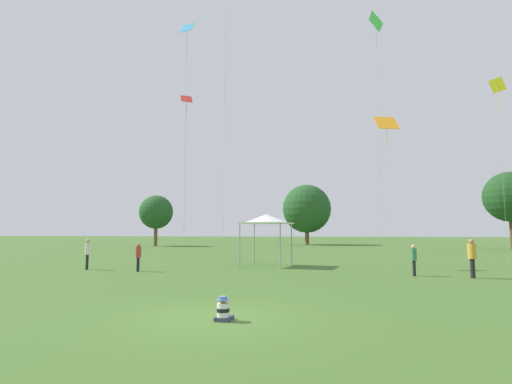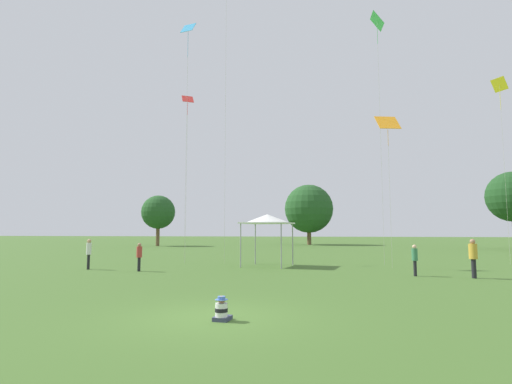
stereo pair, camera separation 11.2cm
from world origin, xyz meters
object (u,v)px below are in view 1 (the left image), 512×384
Objects in this scene: distant_tree_2 at (510,197)px; person_standing_3 at (138,254)px; person_standing_0 at (88,251)px; person_standing_2 at (414,257)px; distant_tree_0 at (307,209)px; kite_3 at (376,29)px; kite_5 at (386,125)px; kite_2 at (187,39)px; canopy_tent at (266,219)px; seated_toddler at (223,310)px; person_standing_1 at (472,255)px; kite_6 at (186,106)px; kite_1 at (498,92)px; distant_tree_1 at (156,212)px.

person_standing_3 is at bearing -135.28° from distant_tree_2.
person_standing_0 is 17.79m from person_standing_2.
person_standing_0 is at bearing -138.51° from distant_tree_2.
person_standing_0 is at bearing -103.59° from distant_tree_0.
kite_3 is 7.60m from kite_5.
person_standing_0 is at bearing 150.66° from kite_3.
distant_tree_2 is at bearing 97.77° from kite_2.
person_standing_0 is 19.42m from kite_5.
distant_tree_2 is (26.02, 27.87, 3.41)m from canopy_tent.
seated_toddler is 0.06× the size of kite_5.
distant_tree_0 is at bearing 88.81° from canopy_tent.
person_standing_1 reaches higher than person_standing_3.
kite_3 is at bearing 14.24° from kite_6.
person_standing_2 is 0.12× the size of kite_6.
kite_5 reaches higher than person_standing_1.
kite_1 is 1.34× the size of distant_tree_2.
person_standing_3 is 0.12× the size of kite_1.
kite_6 reaches higher than distant_tree_1.
seated_toddler is 0.06× the size of distant_tree_2.
canopy_tent is 0.34× the size of distant_tree_0.
person_standing_3 is (-16.95, 0.27, -0.16)m from person_standing_1.
seated_toddler is 13.33m from person_standing_3.
kite_3 is at bearing -45.26° from distant_tree_1.
kite_2 is at bearing -151.78° from kite_5.
kite_2 is at bearing -50.47° from person_standing_0.
kite_6 is at bearing -141.74° from distant_tree_2.
distant_tree_1 reaches higher than person_standing_1.
canopy_tent is (-10.46, 4.60, 1.85)m from person_standing_1.
person_standing_2 is (6.82, 11.13, 0.67)m from seated_toddler.
distant_tree_0 reaches higher than person_standing_3.
canopy_tent is at bearing 135.64° from person_standing_3.
person_standing_0 is 20.32m from person_standing_1.
person_standing_2 is at bearing -53.79° from kite_5.
kite_3 is (17.20, 6.11, 15.01)m from person_standing_0.
kite_3 is at bearing 17.12° from canopy_tent.
kite_5 reaches higher than person_standing_0.
distant_tree_2 is at bearing -26.41° from distant_tree_0.
person_standing_3 is 15.71m from kite_2.
kite_6 is (-0.54, 1.62, -4.39)m from kite_2.
kite_6 is (0.19, 6.71, 10.45)m from person_standing_3.
kite_5 is at bearing 54.86° from kite_2.
canopy_tent reaches higher than person_standing_1.
distant_tree_1 is (-28.94, 35.00, 4.06)m from person_standing_2.
person_standing_3 is 12.42m from kite_6.
kite_3 is at bearing 125.23° from kite_5.
seated_toddler is at bearing 170.31° from person_standing_1.
distant_tree_0 is (10.69, 44.22, 4.76)m from person_standing_0.
kite_1 is at bearing 1.09° from person_standing_1.
canopy_tent is 37.40m from distant_tree_1.
person_standing_2 is at bearing 110.98° from person_standing_1.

